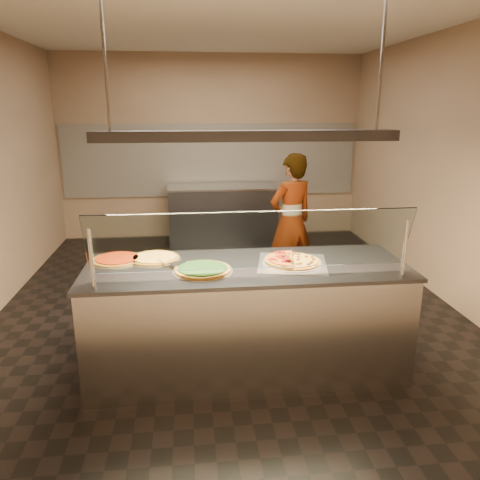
{
  "coord_description": "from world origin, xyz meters",
  "views": [
    {
      "loc": [
        -0.4,
        -4.95,
        2.16
      ],
      "look_at": [
        0.04,
        -0.98,
        1.02
      ],
      "focal_mm": 35.0,
      "sensor_mm": 36.0,
      "label": 1
    }
  ],
  "objects": [
    {
      "name": "tile_band",
      "position": [
        0.0,
        2.98,
        1.3
      ],
      "size": [
        4.9,
        0.02,
        1.2
      ],
      "primitive_type": "cube",
      "color": "silver",
      "rests_on": "wall_back"
    },
    {
      "name": "half_pizza_sausage",
      "position": [
        0.53,
        -1.42,
        0.96
      ],
      "size": [
        0.31,
        0.49,
        0.04
      ],
      "color": "brown",
      "rests_on": "perforated_tray"
    },
    {
      "name": "pizza_spatula",
      "position": [
        -0.58,
        -1.35,
        0.96
      ],
      "size": [
        0.26,
        0.2,
        0.02
      ],
      "color": "#B7B7BC",
      "rests_on": "pizza_spinach"
    },
    {
      "name": "ground",
      "position": [
        0.0,
        0.0,
        -0.01
      ],
      "size": [
        5.0,
        6.0,
        0.02
      ],
      "primitive_type": "cube",
      "color": "black",
      "rests_on": "ground"
    },
    {
      "name": "ceiling",
      "position": [
        0.0,
        0.0,
        3.01
      ],
      "size": [
        5.0,
        6.0,
        0.02
      ],
      "primitive_type": "cube",
      "color": "silver",
      "rests_on": "wall_back"
    },
    {
      "name": "worker",
      "position": [
        0.83,
        0.5,
        0.82
      ],
      "size": [
        0.71,
        0.6,
        1.64
      ],
      "primitive_type": "imported",
      "rotation": [
        0.0,
        0.0,
        3.56
      ],
      "color": "#363240",
      "rests_on": "ground"
    },
    {
      "name": "wall_right",
      "position": [
        2.51,
        0.0,
        1.5
      ],
      "size": [
        0.02,
        6.0,
        3.0
      ],
      "primitive_type": "cube",
      "color": "tan",
      "rests_on": "ground"
    },
    {
      "name": "pizza_cheese",
      "position": [
        -0.7,
        -1.18,
        0.94
      ],
      "size": [
        0.43,
        0.43,
        0.03
      ],
      "color": "silver",
      "rests_on": "serving_counter"
    },
    {
      "name": "half_pizza_pepperoni",
      "position": [
        0.31,
        -1.42,
        0.96
      ],
      "size": [
        0.31,
        0.49,
        0.05
      ],
      "color": "brown",
      "rests_on": "perforated_tray"
    },
    {
      "name": "perforated_tray",
      "position": [
        0.42,
        -1.42,
        0.94
      ],
      "size": [
        0.64,
        0.64,
        0.01
      ],
      "color": "silver",
      "rests_on": "serving_counter"
    },
    {
      "name": "lamp_rod_left",
      "position": [
        -0.95,
        -1.41,
        2.5
      ],
      "size": [
        0.02,
        0.02,
        1.01
      ],
      "primitive_type": "cylinder",
      "color": "#B7B7BC",
      "rests_on": "ceiling"
    },
    {
      "name": "wall_back",
      "position": [
        0.0,
        3.01,
        1.5
      ],
      "size": [
        5.0,
        0.02,
        3.0
      ],
      "primitive_type": "cube",
      "color": "tan",
      "rests_on": "ground"
    },
    {
      "name": "lamp_rod_right",
      "position": [
        1.05,
        -1.41,
        2.5
      ],
      "size": [
        0.02,
        0.02,
        1.01
      ],
      "primitive_type": "cylinder",
      "color": "#B7B7BC",
      "rests_on": "ceiling"
    },
    {
      "name": "wall_front",
      "position": [
        0.0,
        -3.01,
        1.5
      ],
      "size": [
        5.0,
        0.02,
        3.0
      ],
      "primitive_type": "cube",
      "color": "tan",
      "rests_on": "ground"
    },
    {
      "name": "heat_lamp_housing",
      "position": [
        0.05,
        -1.41,
        1.95
      ],
      "size": [
        2.3,
        0.18,
        0.08
      ],
      "primitive_type": "cube",
      "color": "#404046",
      "rests_on": "ceiling"
    },
    {
      "name": "prep_table",
      "position": [
        0.15,
        2.55,
        0.47
      ],
      "size": [
        1.78,
        0.74,
        0.93
      ],
      "color": "#404046",
      "rests_on": "ground"
    },
    {
      "name": "pizza_tomato",
      "position": [
        -1.01,
        -1.18,
        0.94
      ],
      "size": [
        0.43,
        0.43,
        0.03
      ],
      "color": "silver",
      "rests_on": "serving_counter"
    },
    {
      "name": "sneeze_guard",
      "position": [
        0.05,
        -1.76,
        1.23
      ],
      "size": [
        2.35,
        0.18,
        0.54
      ],
      "color": "#B7B7BC",
      "rests_on": "serving_counter"
    },
    {
      "name": "pizza_spinach",
      "position": [
        -0.31,
        -1.53,
        0.95
      ],
      "size": [
        0.47,
        0.47,
        0.03
      ],
      "color": "silver",
      "rests_on": "serving_counter"
    },
    {
      "name": "serving_counter",
      "position": [
        0.05,
        -1.41,
        0.47
      ],
      "size": [
        2.59,
        0.94,
        0.93
      ],
      "color": "#B7B7BC",
      "rests_on": "ground"
    }
  ]
}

